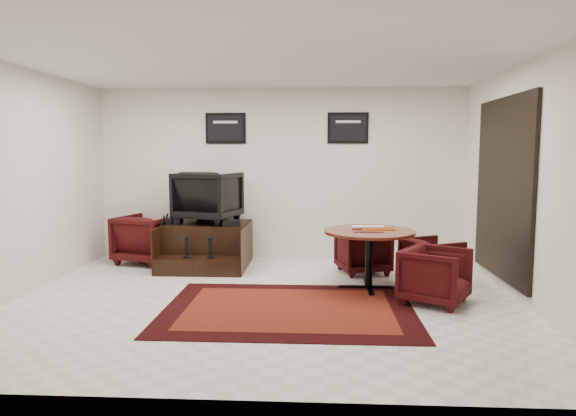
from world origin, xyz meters
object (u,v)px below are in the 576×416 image
object	(u,v)px
shine_podium	(207,246)
meeting_table	(369,237)
table_chair_back	(363,249)
shine_chair	(208,194)
table_chair_corner	(435,273)
armchair_side	(147,236)
table_chair_window	(432,258)

from	to	relation	value
shine_podium	meeting_table	bearing A→B (deg)	-27.40
table_chair_back	shine_chair	bearing A→B (deg)	-26.95
shine_podium	table_chair_corner	xyz separation A→B (m)	(3.08, -1.85, 0.05)
shine_podium	armchair_side	distance (m)	1.02
shine_podium	table_chair_back	xyz separation A→B (m)	(2.38, -0.36, 0.04)
meeting_table	table_chair_window	xyz separation A→B (m)	(0.89, 0.37, -0.34)
meeting_table	table_chair_corner	xyz separation A→B (m)	(0.71, -0.62, -0.31)
shine_podium	table_chair_window	size ratio (longest dim) A/B	1.99
shine_chair	table_chair_back	distance (m)	2.54
meeting_table	table_chair_corner	distance (m)	0.99
armchair_side	table_chair_back	xyz separation A→B (m)	(3.38, -0.51, -0.07)
armchair_side	table_chair_corner	world-z (taller)	armchair_side
armchair_side	meeting_table	distance (m)	3.66
shine_podium	table_chair_window	world-z (taller)	table_chair_window
armchair_side	table_chair_corner	size ratio (longest dim) A/B	1.18
table_chair_back	table_chair_window	distance (m)	1.02
shine_chair	meeting_table	world-z (taller)	shine_chair
table_chair_back	table_chair_corner	distance (m)	1.65
shine_podium	table_chair_window	bearing A→B (deg)	-14.76
shine_podium	meeting_table	distance (m)	2.70
shine_chair	table_chair_corner	distance (m)	3.74
shine_podium	table_chair_corner	bearing A→B (deg)	-30.99
shine_chair	armchair_side	bearing A→B (deg)	14.03
table_chair_window	meeting_table	bearing A→B (deg)	87.85
meeting_table	armchair_side	bearing A→B (deg)	157.72
shine_chair	table_chair_window	world-z (taller)	shine_chair
table_chair_corner	meeting_table	bearing A→B (deg)	78.55
shine_chair	table_chair_corner	xyz separation A→B (m)	(3.08, -1.99, -0.75)
meeting_table	table_chair_back	distance (m)	0.93
shine_podium	shine_chair	size ratio (longest dim) A/B	1.48
armchair_side	table_chair_window	bearing A→B (deg)	-176.67
table_chair_back	armchair_side	bearing A→B (deg)	-23.78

